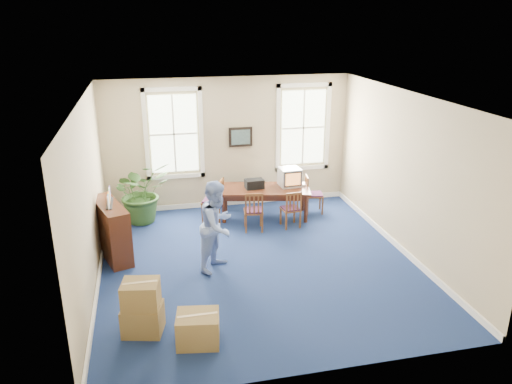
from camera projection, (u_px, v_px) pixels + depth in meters
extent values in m
plane|color=navy|center=(258.00, 263.00, 9.72)|extent=(6.50, 6.50, 0.00)
plane|color=white|center=(258.00, 98.00, 8.64)|extent=(6.50, 6.50, 0.00)
plane|color=tan|center=(228.00, 143.00, 12.16)|extent=(6.50, 0.00, 6.50)
plane|color=tan|center=(316.00, 268.00, 6.19)|extent=(6.50, 0.00, 6.50)
plane|color=tan|center=(88.00, 198.00, 8.56)|extent=(0.00, 6.50, 6.50)
plane|color=tan|center=(406.00, 174.00, 9.80)|extent=(0.00, 6.50, 6.50)
cube|color=white|center=(230.00, 202.00, 12.66)|extent=(6.00, 0.04, 0.12)
cube|color=white|center=(99.00, 277.00, 9.08)|extent=(0.04, 6.50, 0.12)
cube|color=white|center=(397.00, 245.00, 10.31)|extent=(0.04, 6.50, 0.12)
cube|color=white|center=(301.00, 184.00, 11.90)|extent=(0.22, 0.25, 0.05)
cube|color=black|center=(254.00, 184.00, 11.68)|extent=(0.44, 0.30, 0.21)
imported|color=#7A96D5|center=(217.00, 226.00, 9.26)|extent=(1.04, 1.07, 1.73)
cube|color=#482112|center=(111.00, 230.00, 9.83)|extent=(0.83, 1.48, 1.12)
imported|color=#284A1C|center=(142.00, 192.00, 11.46)|extent=(1.62, 1.53, 1.43)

